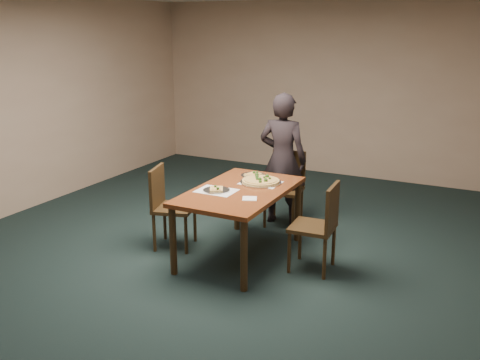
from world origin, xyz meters
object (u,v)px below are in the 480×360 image
at_px(pizza_pan, 261,181).
at_px(slice_plate_far, 253,175).
at_px(chair_right, 320,222).
at_px(diner, 283,159).
at_px(chair_left, 167,202).
at_px(dining_table, 240,198).
at_px(slice_plate_near, 216,190).
at_px(chair_far, 286,183).

height_order(pizza_pan, slice_plate_far, pizza_pan).
bearing_deg(pizza_pan, chair_right, -18.90).
bearing_deg(diner, pizza_pan, 93.39).
bearing_deg(diner, slice_plate_far, 77.57).
distance_m(diner, slice_plate_far, 0.63).
bearing_deg(chair_left, dining_table, -98.09).
xyz_separation_m(dining_table, diner, (0.00, 1.15, 0.16)).
bearing_deg(slice_plate_near, pizza_pan, 58.79).
bearing_deg(slice_plate_far, dining_table, -79.30).
xyz_separation_m(diner, pizza_pan, (0.09, -0.84, -0.04)).
height_order(chair_right, pizza_pan, chair_right).
xyz_separation_m(diner, slice_plate_near, (-0.20, -1.31, -0.05)).
distance_m(chair_far, chair_right, 1.38).
distance_m(chair_left, slice_plate_far, 1.01).
xyz_separation_m(slice_plate_near, slice_plate_far, (0.09, 0.69, -0.00)).
height_order(chair_left, diner, diner).
bearing_deg(chair_far, chair_left, -129.30).
height_order(chair_right, diner, diner).
xyz_separation_m(chair_far, slice_plate_far, (-0.15, -0.63, 0.25)).
bearing_deg(chair_left, slice_plate_far, -64.85).
relative_size(chair_left, diner, 0.56).
height_order(dining_table, chair_far, chair_far).
bearing_deg(diner, chair_far, -171.93).
relative_size(chair_right, slice_plate_far, 3.25).
bearing_deg(pizza_pan, diner, 96.21).
bearing_deg(chair_right, chair_far, -146.88).
xyz_separation_m(chair_right, pizza_pan, (-0.78, 0.27, 0.26)).
distance_m(chair_far, diner, 0.30).
relative_size(diner, pizza_pan, 3.65).
bearing_deg(pizza_pan, slice_plate_near, -121.21).
relative_size(dining_table, chair_left, 1.65).
bearing_deg(chair_far, diner, -173.43).
xyz_separation_m(chair_far, pizza_pan, (0.04, -0.85, 0.26)).
relative_size(chair_far, diner, 0.56).
bearing_deg(slice_plate_far, diner, 80.39).
xyz_separation_m(dining_table, slice_plate_near, (-0.19, -0.16, 0.11)).
bearing_deg(chair_right, chair_left, -87.89).
relative_size(chair_right, pizza_pan, 2.03).
bearing_deg(chair_left, slice_plate_near, -109.93).
relative_size(chair_left, slice_plate_near, 3.25).
relative_size(dining_table, slice_plate_near, 5.36).
bearing_deg(dining_table, slice_plate_far, 100.70).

